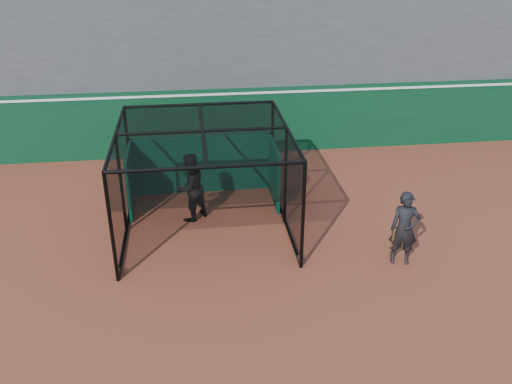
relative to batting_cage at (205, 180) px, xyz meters
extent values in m
plane|color=brown|center=(0.58, -2.82, -1.45)|extent=(120.00, 120.00, 0.00)
cube|color=#0A3C20|center=(0.58, 5.68, -0.20)|extent=(50.00, 0.45, 2.50)
cube|color=white|center=(0.58, 5.68, 0.90)|extent=(50.00, 0.50, 0.08)
cube|color=#4C4C4F|center=(0.58, 9.56, 2.43)|extent=(50.00, 7.85, 7.75)
cube|color=#06432C|center=(0.00, 2.31, -0.50)|extent=(4.45, 0.10, 1.90)
cylinder|color=black|center=(-2.29, -2.26, -1.34)|extent=(0.08, 0.22, 0.22)
cylinder|color=black|center=(2.29, -2.26, -1.34)|extent=(0.08, 0.22, 0.22)
cylinder|color=black|center=(-2.29, 2.23, -1.34)|extent=(0.08, 0.22, 0.22)
cylinder|color=black|center=(2.29, 2.23, -1.34)|extent=(0.08, 0.22, 0.22)
imported|color=black|center=(-0.42, 0.49, -0.42)|extent=(1.26, 1.24, 2.05)
imported|color=black|center=(4.89, -2.53, -0.47)|extent=(0.81, 0.62, 1.97)
cylinder|color=#593819|center=(4.64, -2.48, -0.90)|extent=(0.15, 0.38, 0.99)
camera|label=1|loc=(-0.31, -13.78, 6.36)|focal=38.00mm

